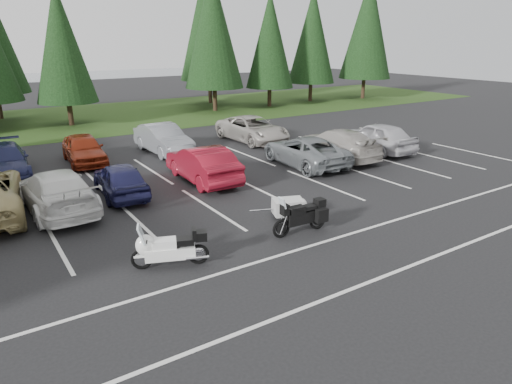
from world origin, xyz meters
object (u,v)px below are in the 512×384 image
at_px(car_near_5, 202,164).
at_px(car_near_6, 305,151).
at_px(car_far_3, 163,139).
at_px(cargo_trailer, 288,209).
at_px(car_near_7, 337,144).
at_px(car_near_3, 56,191).
at_px(car_far_4, 252,129).
at_px(car_far_1, 4,162).
at_px(car_near_8, 377,137).
at_px(car_near_4, 120,179).
at_px(touring_motorcycle, 170,245).
at_px(car_far_2, 84,149).
at_px(adventure_motorcycle, 300,214).

height_order(car_near_5, car_near_6, car_near_5).
distance_m(car_far_3, cargo_trailer, 11.38).
height_order(car_near_5, car_near_7, car_near_5).
xyz_separation_m(car_near_3, car_near_7, (13.74, 0.24, 0.01)).
bearing_deg(car_far_4, car_far_1, 178.88).
bearing_deg(car_near_8, cargo_trailer, 31.44).
bearing_deg(cargo_trailer, car_near_4, 147.30).
xyz_separation_m(car_near_6, touring_motorcycle, (-9.76, -6.29, -0.07)).
height_order(car_near_4, touring_motorcycle, car_near_4).
height_order(car_near_3, car_far_2, car_near_3).
xyz_separation_m(touring_motorcycle, cargo_trailer, (4.85, 1.10, -0.30)).
relative_size(car_far_2, adventure_motorcycle, 1.90).
distance_m(car_far_4, touring_motorcycle, 16.27).
xyz_separation_m(car_far_1, car_far_2, (3.61, 0.55, 0.00)).
bearing_deg(car_far_1, car_far_3, 6.26).
bearing_deg(car_near_5, car_far_3, -93.59).
distance_m(touring_motorcycle, adventure_motorcycle, 4.37).
height_order(car_near_3, adventure_motorcycle, car_near_3).
bearing_deg(cargo_trailer, car_near_3, 162.76).
bearing_deg(car_far_3, cargo_trailer, -92.61).
bearing_deg(car_near_4, car_far_1, -52.08).
height_order(car_near_3, car_near_8, car_near_8).
relative_size(car_far_2, car_far_4, 0.80).
distance_m(car_near_7, adventure_motorcycle, 10.12).
bearing_deg(car_near_7, touring_motorcycle, 30.17).
bearing_deg(cargo_trailer, car_far_4, 83.78).
bearing_deg(car_near_4, car_far_3, -121.46).
distance_m(car_near_6, car_far_4, 6.13).
bearing_deg(car_near_6, car_near_5, 0.73).
distance_m(car_far_4, cargo_trailer, 12.64).
distance_m(car_near_5, adventure_motorcycle, 6.81).
distance_m(car_near_8, car_far_2, 15.50).
bearing_deg(car_far_2, car_far_1, -168.05).
bearing_deg(car_far_1, touring_motorcycle, -73.41).
relative_size(car_near_4, cargo_trailer, 2.64).
bearing_deg(car_near_6, car_near_7, -170.82).
relative_size(car_near_8, car_far_1, 0.95).
distance_m(car_near_4, car_near_5, 3.62).
distance_m(car_near_5, car_near_6, 5.43).
height_order(car_near_3, car_near_5, car_near_5).
bearing_deg(car_near_7, adventure_motorcycle, 42.76).
xyz_separation_m(car_near_8, car_far_4, (-4.37, 5.95, -0.07)).
xyz_separation_m(car_near_6, car_far_3, (-4.86, 6.18, 0.06)).
bearing_deg(car_near_5, touring_motorcycle, 58.77).
xyz_separation_m(car_near_4, car_far_1, (-3.59, 5.39, 0.04)).
relative_size(car_near_4, car_far_2, 0.94).
distance_m(car_near_6, car_near_8, 5.19).
bearing_deg(car_near_3, cargo_trailer, 139.82).
relative_size(car_near_3, car_near_5, 1.10).
xyz_separation_m(car_near_6, adventure_motorcycle, (-5.39, -6.44, -0.04)).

